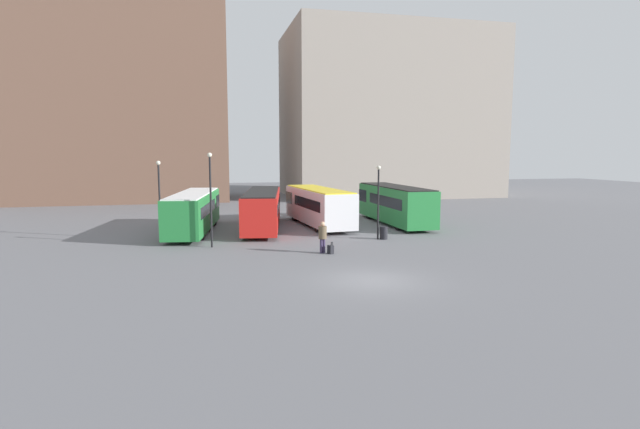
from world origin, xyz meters
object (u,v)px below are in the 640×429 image
Objects in this scene: lamp_post_2 at (159,193)px; trash_bin at (384,233)px; bus_0 at (194,211)px; traveler at (323,234)px; lamp_post_1 at (378,195)px; bus_2 at (318,205)px; bus_3 at (394,203)px; bus_1 at (263,208)px; suitcase at (331,249)px; lamp_post_0 at (211,192)px.

lamp_post_2 reaches higher than trash_bin.
bus_0 is 12.25m from traveler.
lamp_post_1 is 0.94× the size of lamp_post_2.
bus_2 is 12.58m from lamp_post_2.
bus_0 is at bearing 92.83° from bus_2.
lamp_post_1 is (12.05, -6.12, 1.37)m from bus_0.
bus_0 is at bearing 15.81° from traveler.
bus_2 is 0.97× the size of bus_3.
bus_1 is 14.33× the size of trash_bin.
lamp_post_1 is (2.40, -7.38, 1.33)m from bus_2.
suitcase is 0.14× the size of lamp_post_2.
bus_3 is 2.28× the size of lamp_post_1.
bus_2 reaches higher than bus_1.
traveler is (2.21, -10.38, -0.50)m from bus_1.
suitcase is (2.61, -10.71, -1.34)m from bus_1.
suitcase is 0.12× the size of lamp_post_0.
bus_3 is at bearing -78.56° from bus_0.
bus_3 is 1.95× the size of lamp_post_0.
lamp_post_2 is (-9.46, 6.89, 2.03)m from traveler.
bus_2 is 5.96× the size of traveler.
lamp_post_0 is at bearing 127.70° from bus_2.
trash_bin is (14.58, -3.25, -2.70)m from lamp_post_2.
bus_3 is 2.14× the size of lamp_post_2.
suitcase is 0.14× the size of lamp_post_1.
bus_0 is 13.94m from trash_bin.
bus_0 reaches higher than suitcase.
lamp_post_1 reaches higher than trash_bin.
lamp_post_0 reaches higher than bus_1.
trash_bin is (12.45, -6.16, -1.16)m from bus_0.
lamp_post_2 reaches higher than bus_0.
lamp_post_0 is 1.17× the size of lamp_post_1.
traveler is 0.32× the size of lamp_post_0.
traveler is at bearing 141.14° from bus_3.
traveler is at bearing -134.90° from bus_0.
trash_bin is at bearing -163.88° from bus_2.
bus_3 reaches higher than bus_2.
lamp_post_2 is at bearing 102.01° from bus_3.
bus_1 is 11.11m from suitcase.
lamp_post_0 is at bearing -161.84° from bus_0.
bus_0 reaches higher than traveler.
lamp_post_1 is (4.72, 3.68, 1.87)m from traveler.
bus_3 is at bearing 60.51° from lamp_post_1.
lamp_post_2 is at bearing 132.24° from lamp_post_0.
bus_0 is at bearing 153.67° from trash_bin.
lamp_post_0 reaches higher than suitcase.
bus_1 is 2.31× the size of lamp_post_2.
bus_3 is 16.68m from lamp_post_0.
bus_0 is 16.02m from bus_3.
lamp_post_2 reaches higher than bus_3.
traveler reaches higher than trash_bin.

